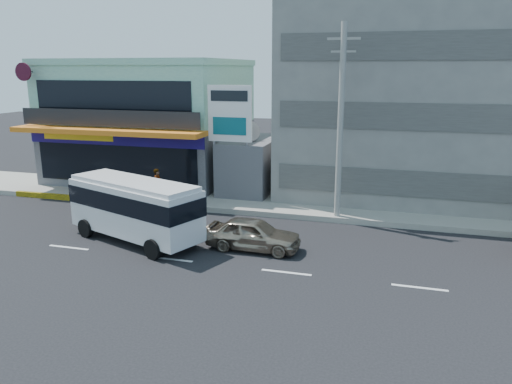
% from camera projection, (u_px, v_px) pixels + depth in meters
% --- Properties ---
extents(ground, '(120.00, 120.00, 0.00)m').
position_uv_depth(ground, '(171.00, 259.00, 20.97)').
color(ground, black).
rests_on(ground, ground).
extents(sidewalk, '(70.00, 5.00, 0.30)m').
position_uv_depth(sidewalk, '(324.00, 207.00, 28.42)').
color(sidewalk, gray).
rests_on(sidewalk, ground).
extents(shop_building, '(12.40, 11.70, 8.00)m').
position_uv_depth(shop_building, '(152.00, 124.00, 35.18)').
color(shop_building, '#434247').
rests_on(shop_building, ground).
extents(concrete_building, '(16.00, 12.00, 14.00)m').
position_uv_depth(concrete_building, '(423.00, 82.00, 30.52)').
color(concrete_building, gray).
rests_on(concrete_building, ground).
extents(gap_structure, '(3.00, 6.00, 3.50)m').
position_uv_depth(gap_structure, '(252.00, 166.00, 31.73)').
color(gap_structure, '#434247').
rests_on(gap_structure, ground).
extents(satellite_dish, '(1.50, 1.50, 0.15)m').
position_uv_depth(satellite_dish, '(248.00, 140.00, 30.36)').
color(satellite_dish, slate).
rests_on(satellite_dish, gap_structure).
extents(billboard, '(2.60, 0.18, 6.90)m').
position_uv_depth(billboard, '(230.00, 120.00, 28.49)').
color(billboard, gray).
rests_on(billboard, ground).
extents(utility_pole_near, '(1.60, 0.30, 10.00)m').
position_uv_depth(utility_pole_near, '(340.00, 123.00, 24.98)').
color(utility_pole_near, '#999993').
rests_on(utility_pole_near, ground).
extents(minibus, '(7.24, 4.50, 2.89)m').
position_uv_depth(minibus, '(135.00, 205.00, 22.78)').
color(minibus, silver).
rests_on(minibus, ground).
extents(sedan, '(4.23, 1.77, 1.43)m').
position_uv_depth(sedan, '(253.00, 234.00, 21.96)').
color(sedan, gray).
rests_on(sedan, ground).
extents(motorcycle_rider, '(1.87, 0.76, 2.35)m').
position_uv_depth(motorcycle_rider, '(159.00, 196.00, 28.21)').
color(motorcycle_rider, '#51110B').
rests_on(motorcycle_rider, ground).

